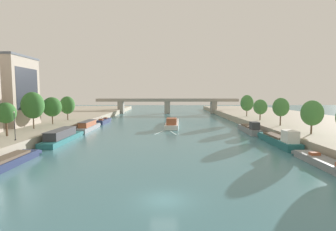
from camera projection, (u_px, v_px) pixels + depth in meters
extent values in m
plane|color=#42757F|center=(165.00, 200.00, 23.01)|extent=(400.00, 400.00, 0.00)
cube|color=#A89E89|center=(35.00, 122.00, 77.92)|extent=(36.00, 170.00, 2.03)
cube|color=#A89E89|center=(301.00, 122.00, 77.53)|extent=(36.00, 170.00, 2.03)
cube|color=silver|center=(174.00, 124.00, 77.16)|extent=(4.67, 19.90, 1.14)
cube|color=silver|center=(175.00, 120.00, 87.32)|extent=(3.54, 1.42, 0.93)
cube|color=silver|center=(174.00, 122.00, 77.11)|extent=(4.74, 19.91, 0.06)
cube|color=#9E5133|center=(173.00, 121.00, 70.36)|extent=(2.95, 4.08, 1.77)
cube|color=black|center=(173.00, 120.00, 72.31)|extent=(2.20, 0.14, 0.50)
cube|color=brown|center=(174.00, 121.00, 79.06)|extent=(3.38, 10.40, 0.36)
cylinder|color=#232328|center=(175.00, 122.00, 71.14)|extent=(0.07, 0.07, 1.10)
cube|color=silver|center=(174.00, 133.00, 63.00)|extent=(1.71, 5.93, 0.03)
cube|color=silver|center=(160.00, 133.00, 63.20)|extent=(2.29, 5.79, 0.03)
cube|color=#1E284C|center=(4.00, 165.00, 32.64)|extent=(2.59, 14.04, 0.98)
cube|color=#1E284C|center=(34.00, 151.00, 39.97)|extent=(2.42, 1.22, 0.85)
cube|color=#1E284C|center=(3.00, 161.00, 32.60)|extent=(2.64, 14.04, 0.06)
cube|color=brown|center=(10.00, 157.00, 33.98)|extent=(2.00, 7.30, 0.36)
cube|color=#23666B|center=(64.00, 139.00, 51.47)|extent=(3.18, 15.82, 0.97)
cube|color=#23666B|center=(78.00, 132.00, 59.67)|extent=(2.88, 1.24, 0.85)
cube|color=#23666B|center=(64.00, 137.00, 51.42)|extent=(3.24, 15.82, 0.06)
cube|color=#38383D|center=(62.00, 133.00, 50.57)|extent=(2.58, 10.13, 1.53)
cube|color=#4C4C51|center=(62.00, 129.00, 50.50)|extent=(2.77, 10.43, 0.08)
cylinder|color=#232328|center=(56.00, 138.00, 46.66)|extent=(0.07, 0.07, 1.10)
cube|color=gray|center=(90.00, 128.00, 67.84)|extent=(2.74, 14.09, 1.12)
cube|color=gray|center=(97.00, 124.00, 75.18)|extent=(2.49, 1.26, 0.93)
cube|color=gray|center=(90.00, 126.00, 67.78)|extent=(2.79, 14.09, 0.06)
cube|color=#9E5133|center=(89.00, 124.00, 67.02)|extent=(2.22, 9.02, 1.33)
cube|color=#4C4C51|center=(89.00, 121.00, 66.96)|extent=(2.38, 9.30, 0.08)
cylinder|color=#232328|center=(86.00, 126.00, 63.53)|extent=(0.07, 0.07, 1.10)
cube|color=#1E284C|center=(105.00, 121.00, 83.59)|extent=(2.35, 11.55, 1.28)
cube|color=#1E284C|center=(109.00, 119.00, 89.68)|extent=(2.23, 1.26, 1.01)
cube|color=#1E284C|center=(105.00, 119.00, 83.53)|extent=(2.40, 11.55, 0.06)
cube|color=#9E5133|center=(107.00, 118.00, 86.04)|extent=(1.17, 0.90, 0.40)
cube|color=#9E5133|center=(102.00, 120.00, 80.28)|extent=(1.29, 1.10, 0.48)
cylinder|color=#232328|center=(103.00, 119.00, 80.02)|extent=(0.07, 0.07, 1.10)
cube|color=gray|center=(328.00, 164.00, 33.29)|extent=(2.65, 11.93, 0.93)
cube|color=gray|center=(302.00, 152.00, 39.57)|extent=(2.48, 1.21, 0.83)
cube|color=gray|center=(328.00, 160.00, 33.25)|extent=(2.70, 11.93, 0.06)
cube|color=#9E5133|center=(316.00, 154.00, 35.84)|extent=(1.31, 0.90, 0.40)
cube|color=#23666B|center=(279.00, 141.00, 48.26)|extent=(2.94, 14.18, 1.28)
cube|color=#23666B|center=(265.00, 134.00, 55.64)|extent=(2.62, 1.30, 1.01)
cube|color=#23666B|center=(280.00, 138.00, 48.21)|extent=(2.99, 14.18, 0.06)
cube|color=white|center=(292.00, 137.00, 43.33)|extent=(2.09, 2.86, 2.07)
cube|color=black|center=(288.00, 134.00, 44.72)|extent=(1.64, 0.05, 0.58)
cube|color=brown|center=(277.00, 136.00, 49.60)|extent=(2.24, 7.38, 0.36)
cylinder|color=#232328|center=(292.00, 139.00, 43.92)|extent=(0.07, 0.07, 1.10)
cube|color=gray|center=(250.00, 130.00, 63.50)|extent=(2.83, 12.67, 1.29)
cube|color=gray|center=(244.00, 126.00, 70.11)|extent=(2.34, 1.34, 1.01)
cube|color=gray|center=(250.00, 127.00, 63.44)|extent=(2.88, 12.67, 0.06)
cube|color=#38383D|center=(256.00, 126.00, 59.10)|extent=(1.89, 2.58, 1.81)
cube|color=black|center=(254.00, 124.00, 60.34)|extent=(1.45, 0.08, 0.51)
cube|color=brown|center=(249.00, 126.00, 64.68)|extent=(2.10, 6.61, 0.36)
cylinder|color=#232328|center=(257.00, 127.00, 59.62)|extent=(0.07, 0.07, 1.10)
cylinder|color=brown|center=(8.00, 127.00, 46.02)|extent=(0.37, 0.37, 3.22)
ellipsoid|color=#336B2D|center=(7.00, 113.00, 45.80)|extent=(3.49, 3.49, 3.80)
cylinder|color=brown|center=(35.00, 121.00, 55.82)|extent=(0.25, 0.25, 3.58)
ellipsoid|color=#336B2D|center=(34.00, 105.00, 55.53)|extent=(4.78, 4.78, 5.89)
cylinder|color=brown|center=(54.00, 118.00, 64.06)|extent=(0.26, 0.26, 3.08)
ellipsoid|color=#336B2D|center=(53.00, 107.00, 63.82)|extent=(4.64, 4.64, 4.92)
cylinder|color=brown|center=(69.00, 115.00, 74.13)|extent=(0.28, 0.28, 3.01)
ellipsoid|color=#336B2D|center=(69.00, 105.00, 73.88)|extent=(4.23, 4.23, 5.16)
cylinder|color=brown|center=(313.00, 127.00, 48.18)|extent=(0.33, 0.33, 2.73)
ellipsoid|color=#427F3D|center=(314.00, 113.00, 47.95)|extent=(4.04, 4.04, 4.87)
cylinder|color=brown|center=(282.00, 119.00, 61.21)|extent=(0.30, 0.30, 3.27)
ellipsoid|color=#427F3D|center=(282.00, 107.00, 60.96)|extent=(3.86, 3.86, 4.52)
cylinder|color=brown|center=(261.00, 116.00, 73.86)|extent=(0.32, 0.32, 2.70)
ellipsoid|color=#427F3D|center=(262.00, 107.00, 73.65)|extent=(4.02, 4.02, 4.41)
cylinder|color=brown|center=(248.00, 112.00, 86.09)|extent=(0.28, 0.28, 3.12)
ellipsoid|color=#427F3D|center=(248.00, 103.00, 85.83)|extent=(4.38, 4.38, 5.48)
cylinder|color=black|center=(16.00, 127.00, 41.69)|extent=(0.11, 0.11, 4.55)
sphere|color=#EAE5C6|center=(16.00, 112.00, 41.49)|extent=(0.28, 0.28, 0.28)
cylinder|color=black|center=(17.00, 140.00, 41.88)|extent=(0.22, 0.22, 0.20)
cube|color=#A89989|center=(7.00, 92.00, 60.52)|extent=(10.52, 11.65, 16.31)
cube|color=#4C515B|center=(6.00, 57.00, 59.80)|extent=(10.84, 12.00, 0.50)
cube|color=#232833|center=(29.00, 89.00, 60.42)|extent=(0.04, 9.32, 9.79)
cube|color=gray|center=(168.00, 101.00, 125.53)|extent=(70.54, 4.40, 0.60)
cube|color=gray|center=(168.00, 100.00, 123.47)|extent=(70.54, 0.30, 0.90)
cube|color=gray|center=(168.00, 99.00, 127.46)|extent=(70.54, 0.30, 0.90)
cube|color=gray|center=(122.00, 107.00, 125.92)|extent=(2.80, 3.60, 5.95)
cube|color=gray|center=(168.00, 108.00, 125.81)|extent=(2.80, 3.60, 5.95)
cube|color=gray|center=(215.00, 108.00, 125.70)|extent=(2.80, 3.60, 5.95)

